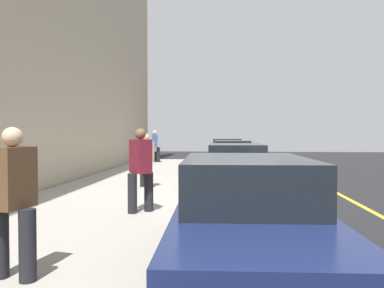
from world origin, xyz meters
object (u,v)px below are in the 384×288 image
at_px(parked_car_maroon, 228,152).
at_px(rolling_suitcase, 155,157).
at_px(parked_car_green, 232,158).
at_px(pedestrian_burgundy_coat, 141,168).
at_px(parked_car_navy, 247,217).
at_px(pedestrian_tan_coat, 146,159).
at_px(pedestrian_brown_coat, 13,199).
at_px(parked_car_charcoal, 236,170).
at_px(pedestrian_blue_coat, 155,145).

relative_size(parked_car_maroon, rolling_suitcase, 4.58).
height_order(parked_car_green, pedestrian_burgundy_coat, pedestrian_burgundy_coat).
relative_size(parked_car_navy, pedestrian_tan_coat, 2.85).
height_order(pedestrian_burgundy_coat, pedestrian_tan_coat, pedestrian_burgundy_coat).
bearing_deg(parked_car_green, pedestrian_tan_coat, -27.72).
xyz_separation_m(pedestrian_burgundy_coat, pedestrian_tan_coat, (-3.79, -0.66, -0.06)).
distance_m(parked_car_green, rolling_suitcase, 7.18).
bearing_deg(parked_car_green, rolling_suitcase, -141.47).
xyz_separation_m(pedestrian_tan_coat, rolling_suitcase, (-10.92, -1.67, -0.61)).
xyz_separation_m(parked_car_green, parked_car_navy, (12.20, -0.06, 0.00)).
bearing_deg(rolling_suitcase, pedestrian_burgundy_coat, 9.01).
bearing_deg(rolling_suitcase, pedestrian_brown_coat, 5.21).
distance_m(parked_car_charcoal, pedestrian_tan_coat, 2.82).
relative_size(pedestrian_tan_coat, rolling_suitcase, 1.81).
relative_size(pedestrian_blue_coat, rolling_suitcase, 2.01).
relative_size(parked_car_navy, rolling_suitcase, 5.17).
distance_m(parked_car_maroon, pedestrian_blue_coat, 4.28).
bearing_deg(pedestrian_brown_coat, pedestrian_burgundy_coat, 170.67).
distance_m(parked_car_maroon, pedestrian_burgundy_coat, 14.75).
height_order(pedestrian_tan_coat, pedestrian_blue_coat, pedestrian_blue_coat).
bearing_deg(parked_car_green, parked_car_maroon, -178.39).
distance_m(parked_car_charcoal, pedestrian_brown_coat, 7.84).
height_order(pedestrian_brown_coat, rolling_suitcase, pedestrian_brown_coat).
height_order(parked_car_charcoal, rolling_suitcase, parked_car_charcoal).
xyz_separation_m(parked_car_maroon, pedestrian_tan_coat, (10.83, -2.64, 0.29)).
distance_m(parked_car_navy, pedestrian_blue_coat, 17.94).
relative_size(parked_car_maroon, pedestrian_blue_coat, 2.28).
relative_size(parked_car_maroon, pedestrian_tan_coat, 2.52).
relative_size(parked_car_navy, pedestrian_blue_coat, 2.57).
relative_size(pedestrian_burgundy_coat, rolling_suitcase, 1.93).
distance_m(pedestrian_burgundy_coat, pedestrian_brown_coat, 3.93).
height_order(parked_car_maroon, pedestrian_tan_coat, pedestrian_tan_coat).
relative_size(parked_car_maroon, pedestrian_brown_coat, 2.41).
height_order(pedestrian_burgundy_coat, pedestrian_brown_coat, pedestrian_burgundy_coat).
distance_m(parked_car_green, parked_car_navy, 12.20).
bearing_deg(pedestrian_tan_coat, parked_car_charcoal, 83.06).
bearing_deg(pedestrian_burgundy_coat, rolling_suitcase, -170.99).
bearing_deg(parked_car_maroon, rolling_suitcase, -91.26).
height_order(parked_car_charcoal, pedestrian_tan_coat, pedestrian_tan_coat).
xyz_separation_m(parked_car_navy, pedestrian_burgundy_coat, (-3.10, -2.07, 0.34)).
bearing_deg(pedestrian_brown_coat, parked_car_charcoal, 159.31).
xyz_separation_m(parked_car_green, pedestrian_tan_coat, (5.31, -2.79, 0.29)).
height_order(pedestrian_blue_coat, rolling_suitcase, pedestrian_blue_coat).
relative_size(parked_car_green, parked_car_navy, 0.94).
bearing_deg(pedestrian_burgundy_coat, parked_car_navy, 33.69).
xyz_separation_m(pedestrian_brown_coat, rolling_suitcase, (-18.59, -1.69, -0.65)).
bearing_deg(parked_car_charcoal, parked_car_maroon, -179.23).
relative_size(parked_car_charcoal, parked_car_navy, 0.97).
bearing_deg(parked_car_navy, pedestrian_tan_coat, -158.40).
height_order(parked_car_navy, pedestrian_tan_coat, pedestrian_tan_coat).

